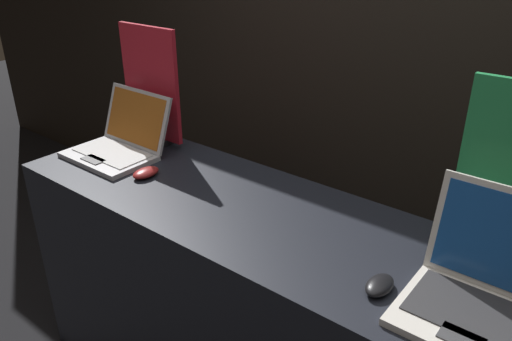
{
  "coord_description": "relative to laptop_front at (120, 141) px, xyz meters",
  "views": [
    {
      "loc": [
        0.91,
        -0.85,
        1.8
      ],
      "look_at": [
        -0.0,
        0.3,
        1.1
      ],
      "focal_mm": 35.0,
      "sensor_mm": 36.0,
      "label": 1
    }
  ],
  "objects": [
    {
      "name": "laptop_back",
      "position": [
        1.5,
        -0.06,
        0.01
      ],
      "size": [
        0.35,
        0.34,
        0.29
      ],
      "color": "silver",
      "rests_on": "display_counter"
    },
    {
      "name": "display_counter",
      "position": [
        0.75,
        -0.02,
        -0.53
      ],
      "size": [
        1.96,
        0.61,
        0.95
      ],
      "color": "black",
      "rests_on": "ground_plane"
    },
    {
      "name": "wall_back",
      "position": [
        0.75,
        1.13,
        0.39
      ],
      "size": [
        8.0,
        0.05,
        2.8
      ],
      "color": "black",
      "rests_on": "ground_plane"
    },
    {
      "name": "mouse_back",
      "position": [
        1.26,
        -0.14,
        -0.04
      ],
      "size": [
        0.07,
        0.11,
        0.03
      ],
      "color": "black",
      "rests_on": "display_counter"
    },
    {
      "name": "mouse_front",
      "position": [
        0.25,
        -0.08,
        -0.04
      ],
      "size": [
        0.07,
        0.11,
        0.03
      ],
      "color": "maroon",
      "rests_on": "display_counter"
    },
    {
      "name": "promo_stand_front",
      "position": [
        0.0,
        0.19,
        0.19
      ],
      "size": [
        0.33,
        0.07,
        0.51
      ],
      "color": "black",
      "rests_on": "display_counter"
    },
    {
      "name": "laptop_front",
      "position": [
        0.0,
        0.0,
        0.0
      ],
      "size": [
        0.37,
        0.33,
        0.25
      ],
      "color": "#B7B7BC",
      "rests_on": "display_counter"
    }
  ]
}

